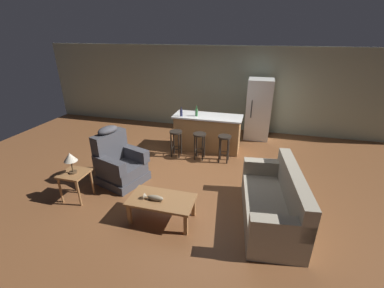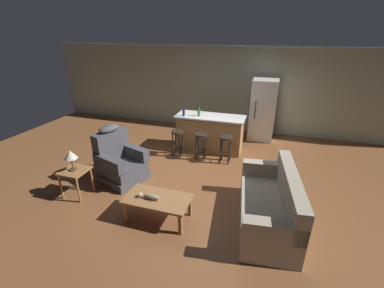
{
  "view_description": "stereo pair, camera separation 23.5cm",
  "coord_description": "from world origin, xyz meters",
  "px_view_note": "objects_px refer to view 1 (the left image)",
  "views": [
    {
      "loc": [
        1.27,
        -4.99,
        2.98
      ],
      "look_at": [
        -0.04,
        -0.1,
        0.75
      ],
      "focal_mm": 24.0,
      "sensor_mm": 36.0,
      "label": 1
    },
    {
      "loc": [
        1.49,
        -4.92,
        2.98
      ],
      "look_at": [
        -0.04,
        -0.1,
        0.75
      ],
      "focal_mm": 24.0,
      "sensor_mm": 36.0,
      "label": 2
    }
  ],
  "objects_px": {
    "end_table": "(75,177)",
    "bar_stool_left": "(176,139)",
    "recliner_near_lamp": "(119,163)",
    "bottle_short_amber": "(181,113)",
    "fish_figurine": "(154,198)",
    "bottle_tall_green": "(197,112)",
    "kitchen_island": "(207,132)",
    "refrigerator": "(258,109)",
    "table_lamp": "(70,158)",
    "bar_stool_middle": "(200,141)",
    "couch": "(274,203)",
    "coffee_table": "(162,202)",
    "bar_stool_right": "(224,144)"
  },
  "relations": [
    {
      "from": "coffee_table",
      "to": "bottle_short_amber",
      "type": "xyz_separation_m",
      "value": [
        -0.52,
        2.84,
        0.68
      ]
    },
    {
      "from": "recliner_near_lamp",
      "to": "bar_stool_right",
      "type": "bearing_deg",
      "value": 54.25
    },
    {
      "from": "bar_stool_left",
      "to": "bar_stool_right",
      "type": "xyz_separation_m",
      "value": [
        1.23,
        0.0,
        0.0
      ]
    },
    {
      "from": "end_table",
      "to": "bar_stool_left",
      "type": "relative_size",
      "value": 0.82
    },
    {
      "from": "table_lamp",
      "to": "bottle_short_amber",
      "type": "bearing_deg",
      "value": 64.4
    },
    {
      "from": "end_table",
      "to": "bar_stool_middle",
      "type": "distance_m",
      "value": 2.94
    },
    {
      "from": "bottle_short_amber",
      "to": "table_lamp",
      "type": "bearing_deg",
      "value": -115.6
    },
    {
      "from": "recliner_near_lamp",
      "to": "bottle_short_amber",
      "type": "xyz_separation_m",
      "value": [
        0.81,
        1.88,
        0.62
      ]
    },
    {
      "from": "kitchen_island",
      "to": "bottle_tall_green",
      "type": "relative_size",
      "value": 6.7
    },
    {
      "from": "end_table",
      "to": "bottle_short_amber",
      "type": "xyz_separation_m",
      "value": [
        1.28,
        2.67,
        0.58
      ]
    },
    {
      "from": "bottle_short_amber",
      "to": "bar_stool_middle",
      "type": "bearing_deg",
      "value": -34.87
    },
    {
      "from": "kitchen_island",
      "to": "bar_stool_left",
      "type": "distance_m",
      "value": 0.93
    },
    {
      "from": "table_lamp",
      "to": "bottle_short_amber",
      "type": "height_order",
      "value": "bottle_short_amber"
    },
    {
      "from": "bottle_tall_green",
      "to": "bottle_short_amber",
      "type": "xyz_separation_m",
      "value": [
        -0.38,
        -0.12,
        -0.01
      ]
    },
    {
      "from": "bar_stool_left",
      "to": "bar_stool_right",
      "type": "height_order",
      "value": "same"
    },
    {
      "from": "bottle_tall_green",
      "to": "recliner_near_lamp",
      "type": "bearing_deg",
      "value": -120.84
    },
    {
      "from": "kitchen_island",
      "to": "bar_stool_middle",
      "type": "relative_size",
      "value": 2.65
    },
    {
      "from": "recliner_near_lamp",
      "to": "bar_stool_right",
      "type": "height_order",
      "value": "recliner_near_lamp"
    },
    {
      "from": "bottle_short_amber",
      "to": "coffee_table",
      "type": "bearing_deg",
      "value": -79.59
    },
    {
      "from": "table_lamp",
      "to": "kitchen_island",
      "type": "relative_size",
      "value": 0.23
    },
    {
      "from": "couch",
      "to": "kitchen_island",
      "type": "xyz_separation_m",
      "value": [
        -1.69,
        2.58,
        0.14
      ]
    },
    {
      "from": "couch",
      "to": "kitchen_island",
      "type": "height_order",
      "value": "kitchen_island"
    },
    {
      "from": "bar_stool_middle",
      "to": "bar_stool_left",
      "type": "bearing_deg",
      "value": 180.0
    },
    {
      "from": "bottle_short_amber",
      "to": "kitchen_island",
      "type": "bearing_deg",
      "value": 17.94
    },
    {
      "from": "bar_stool_left",
      "to": "bottle_short_amber",
      "type": "bearing_deg",
      "value": 87.17
    },
    {
      "from": "bottle_tall_green",
      "to": "kitchen_island",
      "type": "bearing_deg",
      "value": 18.9
    },
    {
      "from": "bottle_tall_green",
      "to": "end_table",
      "type": "bearing_deg",
      "value": -120.76
    },
    {
      "from": "recliner_near_lamp",
      "to": "end_table",
      "type": "xyz_separation_m",
      "value": [
        -0.47,
        -0.79,
        0.04
      ]
    },
    {
      "from": "recliner_near_lamp",
      "to": "refrigerator",
      "type": "height_order",
      "value": "refrigerator"
    },
    {
      "from": "refrigerator",
      "to": "table_lamp",
      "type": "bearing_deg",
      "value": -128.11
    },
    {
      "from": "bar_stool_left",
      "to": "bar_stool_right",
      "type": "bearing_deg",
      "value": 0.0
    },
    {
      "from": "end_table",
      "to": "table_lamp",
      "type": "distance_m",
      "value": 0.41
    },
    {
      "from": "coffee_table",
      "to": "table_lamp",
      "type": "height_order",
      "value": "table_lamp"
    },
    {
      "from": "table_lamp",
      "to": "bottle_tall_green",
      "type": "xyz_separation_m",
      "value": [
        1.66,
        2.8,
        0.18
      ]
    },
    {
      "from": "table_lamp",
      "to": "bottle_short_amber",
      "type": "relative_size",
      "value": 1.68
    },
    {
      "from": "coffee_table",
      "to": "end_table",
      "type": "relative_size",
      "value": 1.96
    },
    {
      "from": "couch",
      "to": "refrigerator",
      "type": "distance_m",
      "value": 3.84
    },
    {
      "from": "recliner_near_lamp",
      "to": "couch",
      "type": "bearing_deg",
      "value": 9.74
    },
    {
      "from": "fish_figurine",
      "to": "bar_stool_middle",
      "type": "relative_size",
      "value": 0.5
    },
    {
      "from": "fish_figurine",
      "to": "couch",
      "type": "bearing_deg",
      "value": 15.38
    },
    {
      "from": "couch",
      "to": "recliner_near_lamp",
      "type": "xyz_separation_m",
      "value": [
        -3.16,
        0.48,
        0.08
      ]
    },
    {
      "from": "bar_stool_left",
      "to": "bar_stool_middle",
      "type": "relative_size",
      "value": 1.0
    },
    {
      "from": "recliner_near_lamp",
      "to": "fish_figurine",
      "type": "bearing_deg",
      "value": -21.43
    },
    {
      "from": "table_lamp",
      "to": "bar_stool_right",
      "type": "bearing_deg",
      "value": 42.22
    },
    {
      "from": "end_table",
      "to": "bottle_tall_green",
      "type": "bearing_deg",
      "value": 59.24
    },
    {
      "from": "recliner_near_lamp",
      "to": "bar_stool_right",
      "type": "xyz_separation_m",
      "value": [
        2.03,
        1.46,
        0.05
      ]
    },
    {
      "from": "coffee_table",
      "to": "end_table",
      "type": "distance_m",
      "value": 1.81
    },
    {
      "from": "couch",
      "to": "refrigerator",
      "type": "relative_size",
      "value": 1.13
    },
    {
      "from": "bar_stool_right",
      "to": "coffee_table",
      "type": "bearing_deg",
      "value": -105.96
    },
    {
      "from": "fish_figurine",
      "to": "recliner_near_lamp",
      "type": "xyz_separation_m",
      "value": [
        -1.22,
        1.02,
        -0.04
      ]
    }
  ]
}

